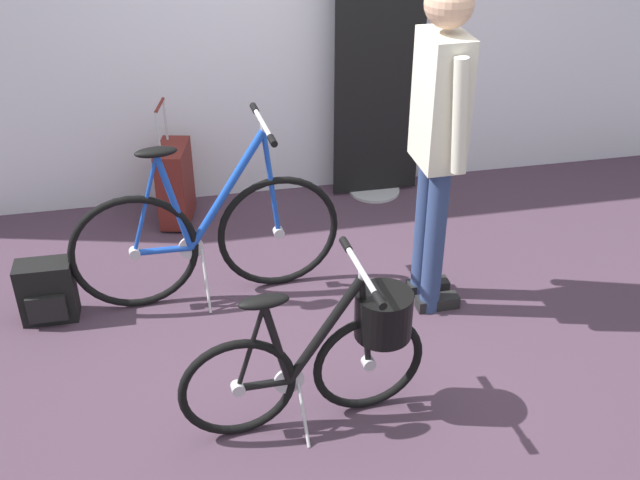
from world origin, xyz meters
name	(u,v)px	position (x,y,z in m)	size (l,w,h in m)	color
ground_plane	(351,338)	(0.00, 0.00, 0.00)	(6.41, 6.41, 0.00)	#473342
floor_banner_stand	(378,91)	(0.55, 1.59, 0.76)	(0.60, 0.36, 1.69)	#B7B7BC
folding_bike_foreground	(332,349)	(-0.22, -0.53, 0.39)	(1.14, 0.53, 0.81)	black
display_bike_left	(207,236)	(-0.69, 0.56, 0.39)	(1.50, 0.53, 1.04)	black
visitor_near_wall	(439,130)	(0.49, 0.25, 1.05)	(0.29, 0.54, 1.80)	navy
rolling_suitcase	(175,183)	(-0.84, 1.45, 0.28)	(0.26, 0.39, 0.83)	maroon
backpack_on_floor	(47,292)	(-1.58, 0.51, 0.17)	(0.30, 0.19, 0.35)	black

